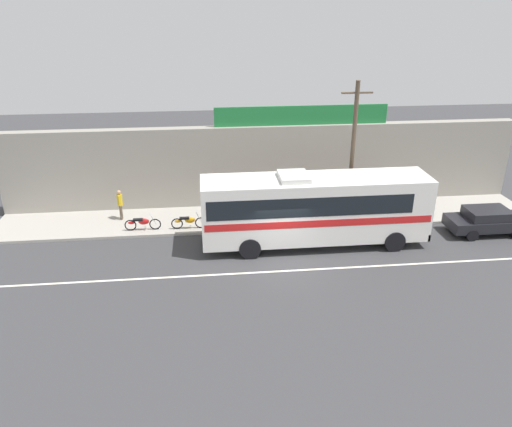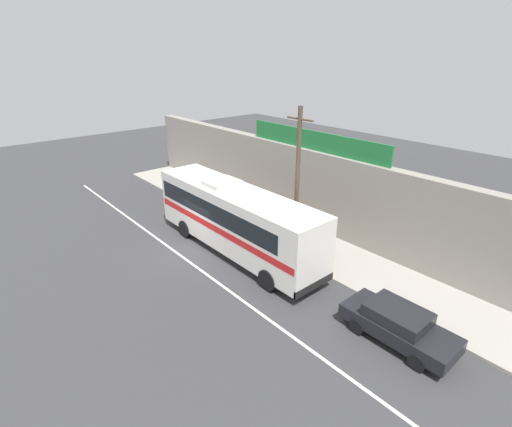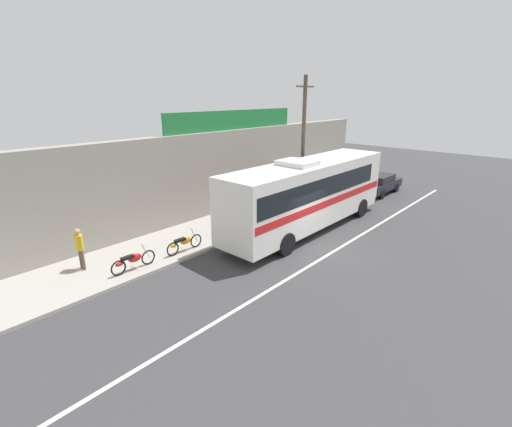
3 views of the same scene
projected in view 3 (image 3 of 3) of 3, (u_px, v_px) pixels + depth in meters
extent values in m
plane|color=#3A3A3D|center=(316.00, 248.00, 16.51)|extent=(70.00, 70.00, 0.00)
cube|color=#A8A399|center=(237.00, 221.00, 19.80)|extent=(30.00, 3.60, 0.14)
cube|color=gray|center=(210.00, 175.00, 20.43)|extent=(30.00, 0.70, 4.80)
cube|color=#1E7538|center=(235.00, 120.00, 20.98)|extent=(9.99, 0.12, 1.10)
cube|color=silver|center=(331.00, 253.00, 16.00)|extent=(30.00, 0.14, 0.01)
cube|color=white|center=(309.00, 192.00, 18.29)|extent=(11.16, 2.46, 3.10)
cube|color=black|center=(304.00, 183.00, 17.80)|extent=(9.82, 2.48, 0.96)
cube|color=red|center=(308.00, 198.00, 18.38)|extent=(10.94, 2.47, 0.36)
cube|color=black|center=(360.00, 168.00, 22.05)|extent=(0.04, 2.21, 1.40)
cube|color=black|center=(357.00, 196.00, 22.62)|extent=(0.12, 2.46, 0.36)
cube|color=silver|center=(297.00, 163.00, 16.97)|extent=(1.40, 1.72, 0.24)
cylinder|color=black|center=(327.00, 200.00, 22.15)|extent=(1.04, 0.32, 1.04)
cylinder|color=black|center=(361.00, 208.00, 20.70)|extent=(1.04, 0.32, 1.04)
cylinder|color=black|center=(248.00, 231.00, 17.12)|extent=(1.04, 0.32, 1.04)
cylinder|color=black|center=(286.00, 244.00, 15.68)|extent=(1.04, 0.32, 1.04)
cube|color=black|center=(379.00, 185.00, 25.53)|extent=(4.22, 1.73, 0.56)
cube|color=black|center=(379.00, 178.00, 25.30)|extent=(2.20, 1.55, 0.48)
cube|color=black|center=(384.00, 177.00, 25.89)|extent=(0.21, 1.45, 0.34)
cylinder|color=black|center=(375.00, 184.00, 27.01)|extent=(0.62, 0.20, 0.62)
cylinder|color=black|center=(396.00, 188.00, 25.97)|extent=(0.62, 0.20, 0.62)
cylinder|color=black|center=(360.00, 190.00, 25.29)|extent=(0.62, 0.20, 0.62)
cylinder|color=black|center=(382.00, 194.00, 24.25)|extent=(0.62, 0.20, 0.62)
cylinder|color=brown|center=(303.00, 145.00, 20.64)|extent=(0.22, 0.22, 7.65)
cylinder|color=brown|center=(305.00, 86.00, 19.62)|extent=(1.60, 0.10, 0.10)
torus|color=black|center=(148.00, 257.00, 14.55)|extent=(0.62, 0.06, 0.62)
torus|color=black|center=(118.00, 268.00, 13.64)|extent=(0.62, 0.06, 0.62)
cylinder|color=silver|center=(146.00, 251.00, 14.39)|extent=(0.34, 0.04, 0.65)
cylinder|color=silver|center=(143.00, 245.00, 14.22)|extent=(0.03, 0.56, 0.03)
ellipsoid|color=red|center=(135.00, 258.00, 14.08)|extent=(0.56, 0.22, 0.34)
cube|color=black|center=(128.00, 258.00, 13.83)|extent=(0.52, 0.20, 0.10)
ellipsoid|color=red|center=(120.00, 264.00, 13.63)|extent=(0.36, 0.14, 0.16)
torus|color=black|center=(196.00, 241.00, 16.20)|extent=(0.62, 0.06, 0.62)
torus|color=black|center=(173.00, 249.00, 15.31)|extent=(0.62, 0.06, 0.62)
cylinder|color=silver|center=(194.00, 235.00, 16.05)|extent=(0.34, 0.04, 0.65)
cylinder|color=silver|center=(192.00, 229.00, 15.88)|extent=(0.03, 0.56, 0.03)
ellipsoid|color=orange|center=(186.00, 241.00, 15.75)|extent=(0.56, 0.22, 0.34)
cube|color=black|center=(180.00, 240.00, 15.50)|extent=(0.52, 0.20, 0.10)
ellipsoid|color=orange|center=(174.00, 246.00, 15.31)|extent=(0.36, 0.14, 0.16)
cylinder|color=brown|center=(81.00, 259.00, 14.18)|extent=(0.13, 0.13, 0.83)
cylinder|color=brown|center=(83.00, 260.00, 14.06)|extent=(0.13, 0.13, 0.83)
cylinder|color=gold|center=(79.00, 242.00, 13.89)|extent=(0.30, 0.30, 0.63)
sphere|color=tan|center=(77.00, 232.00, 13.75)|extent=(0.23, 0.23, 0.23)
cylinder|color=gold|center=(77.00, 240.00, 14.01)|extent=(0.08, 0.08, 0.58)
cylinder|color=gold|center=(81.00, 243.00, 13.75)|extent=(0.08, 0.08, 0.58)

